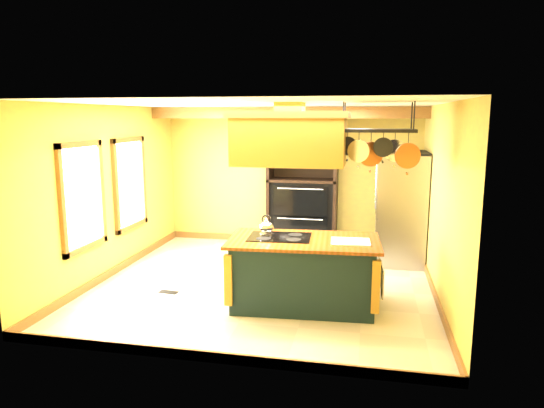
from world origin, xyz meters
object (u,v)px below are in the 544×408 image
(refrigerator, at_px, (400,210))
(hutch, at_px, (303,201))
(kitchen_island, at_px, (303,272))
(range_hood, at_px, (290,137))
(pot_rack, at_px, (378,141))

(refrigerator, distance_m, hutch, 1.92)
(kitchen_island, bearing_deg, range_hood, 176.68)
(range_hood, height_order, refrigerator, range_hood)
(range_hood, bearing_deg, pot_rack, -0.00)
(range_hood, bearing_deg, refrigerator, 55.84)
(kitchen_island, distance_m, refrigerator, 2.73)
(refrigerator, height_order, hutch, hutch)
(refrigerator, bearing_deg, range_hood, -124.16)
(hutch, bearing_deg, range_hood, -85.64)
(refrigerator, xyz_separation_m, hutch, (-1.80, 0.68, -0.02))
(range_hood, xyz_separation_m, refrigerator, (1.57, 2.31, -1.33))
(range_hood, bearing_deg, kitchen_island, 0.17)
(range_hood, xyz_separation_m, hutch, (-0.23, 2.99, -1.36))
(range_hood, height_order, hutch, range_hood)
(kitchen_island, distance_m, range_hood, 1.80)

